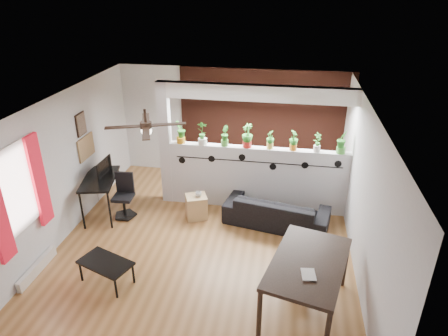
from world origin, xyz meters
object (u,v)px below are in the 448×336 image
cup (198,194)px  computer_desk (100,181)px  potted_plant_1 (202,132)px  sofa (276,211)px  potted_plant_0 (180,131)px  potted_plant_4 (270,139)px  office_chair (124,198)px  potted_plant_7 (342,141)px  potted_plant_6 (318,142)px  folding_chair (298,256)px  potted_plant_3 (247,135)px  dining_table (308,267)px  coffee_table (106,264)px  cube_shelf (196,207)px  potted_plant_2 (225,135)px  potted_plant_5 (294,140)px  ceiling_fan (146,127)px

cup → computer_desk: computer_desk is taller
potted_plant_1 → sofa: potted_plant_1 is taller
potted_plant_0 → potted_plant_1: size_ratio=0.97×
potted_plant_4 → office_chair: size_ratio=0.41×
potted_plant_7 → computer_desk: potted_plant_7 is taller
potted_plant_1 → potted_plant_6: size_ratio=1.28×
cup → folding_chair: folding_chair is taller
potted_plant_0 → potted_plant_3: (1.35, 0.00, 0.00)m
dining_table → coffee_table: size_ratio=1.87×
office_chair → folding_chair: 3.71m
potted_plant_6 → cup: potted_plant_6 is taller
potted_plant_6 → potted_plant_7: potted_plant_7 is taller
potted_plant_1 → office_chair: 2.05m
cube_shelf → computer_desk: size_ratio=0.39×
potted_plant_2 → cube_shelf: potted_plant_2 is taller
office_chair → potted_plant_2: bearing=22.5°
potted_plant_0 → potted_plant_7: 3.16m
potted_plant_4 → dining_table: 2.98m
cube_shelf → potted_plant_7: bearing=-9.5°
potted_plant_7 → cube_shelf: size_ratio=0.96×
potted_plant_3 → potted_plant_4: bearing=-0.0°
potted_plant_5 → cup: size_ratio=3.26×
potted_plant_4 → potted_plant_7: size_ratio=0.79×
coffee_table → potted_plant_4: bearing=49.3°
potted_plant_4 → potted_plant_5: 0.45m
potted_plant_1 → computer_desk: (-1.92, -0.81, -0.86)m
potted_plant_3 → cup: potted_plant_3 is taller
sofa → potted_plant_4: bearing=-58.4°
ceiling_fan → computer_desk: 2.35m
sofa → cube_shelf: sofa is taller
ceiling_fan → potted_plant_5: size_ratio=3.00×
ceiling_fan → potted_plant_6: 3.36m
potted_plant_5 → coffee_table: size_ratio=0.42×
potted_plant_5 → computer_desk: size_ratio=0.32×
potted_plant_1 → cup: size_ratio=3.98×
potted_plant_4 → potted_plant_5: size_ratio=0.93×
office_chair → potted_plant_4: bearing=15.7°
ceiling_fan → potted_plant_5: (2.28, 1.80, -0.75)m
ceiling_fan → dining_table: bearing=-21.0°
sofa → cup: size_ratio=15.59×
potted_plant_1 → potted_plant_6: potted_plant_1 is taller
office_chair → coffee_table: 1.98m
potted_plant_4 → computer_desk: bearing=-166.1°
potted_plant_5 → office_chair: size_ratio=0.44×
ceiling_fan → coffee_table: size_ratio=1.27×
potted_plant_3 → computer_desk: 3.06m
potted_plant_7 → folding_chair: bearing=-108.3°
potted_plant_6 → computer_desk: potted_plant_6 is taller
dining_table → potted_plant_3: bearing=113.1°
potted_plant_0 → potted_plant_5: bearing=0.0°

